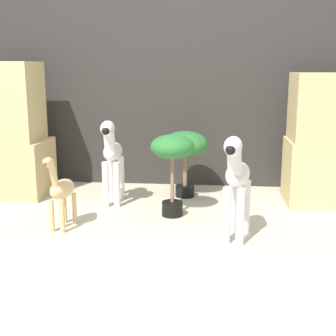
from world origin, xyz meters
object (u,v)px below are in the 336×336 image
giraffe_figurine (61,190)px  zebra_right (236,178)px  zebra_left (112,154)px  potted_palm_back (185,148)px  potted_palm_front (172,155)px

giraffe_figurine → zebra_right: bearing=-5.3°
zebra_right → giraffe_figurine: size_ratio=1.31×
zebra_left → giraffe_figurine: size_ratio=1.31×
zebra_right → giraffe_figurine: bearing=174.7°
zebra_left → potted_palm_back: (0.59, 0.30, 0.02)m
giraffe_figurine → potted_palm_back: (0.81, 0.93, 0.16)m
giraffe_figurine → potted_palm_back: 1.25m
giraffe_figurine → zebra_left: bearing=69.9°
zebra_left → giraffe_figurine: 0.68m
zebra_left → potted_palm_front: zebra_left is taller
zebra_right → zebra_left: size_ratio=1.00×
zebra_right → giraffe_figurine: (-1.21, 0.11, -0.14)m
potted_palm_back → zebra_right: bearing=-69.1°
zebra_right → giraffe_figurine: zebra_right is taller
zebra_right → potted_palm_back: (-0.40, 1.04, 0.02)m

